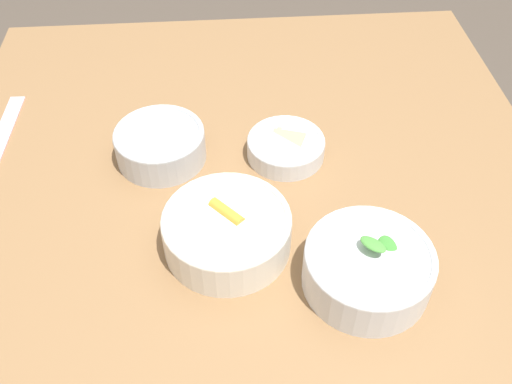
{
  "coord_description": "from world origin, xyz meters",
  "views": [
    {
      "loc": [
        -0.64,
        0.04,
        1.44
      ],
      "look_at": [
        -0.02,
        -0.0,
        0.8
      ],
      "focal_mm": 40.0,
      "sensor_mm": 36.0,
      "label": 1
    }
  ],
  "objects_px": {
    "bowl_carrots": "(227,231)",
    "bowl_beans_hotdog": "(161,145)",
    "bowl_cookies": "(286,146)",
    "bowl_greens": "(368,267)"
  },
  "relations": [
    {
      "from": "bowl_greens",
      "to": "bowl_cookies",
      "type": "bearing_deg",
      "value": 16.52
    },
    {
      "from": "bowl_cookies",
      "to": "bowl_beans_hotdog",
      "type": "bearing_deg",
      "value": 86.95
    },
    {
      "from": "bowl_carrots",
      "to": "bowl_greens",
      "type": "distance_m",
      "value": 0.21
    },
    {
      "from": "bowl_beans_hotdog",
      "to": "bowl_carrots",
      "type": "bearing_deg",
      "value": -152.74
    },
    {
      "from": "bowl_greens",
      "to": "bowl_beans_hotdog",
      "type": "distance_m",
      "value": 0.41
    },
    {
      "from": "bowl_carrots",
      "to": "bowl_cookies",
      "type": "xyz_separation_m",
      "value": [
        0.19,
        -0.11,
        -0.01
      ]
    },
    {
      "from": "bowl_greens",
      "to": "bowl_cookies",
      "type": "height_order",
      "value": "bowl_greens"
    },
    {
      "from": "bowl_carrots",
      "to": "bowl_beans_hotdog",
      "type": "xyz_separation_m",
      "value": [
        0.21,
        0.11,
        -0.01
      ]
    },
    {
      "from": "bowl_carrots",
      "to": "bowl_beans_hotdog",
      "type": "bearing_deg",
      "value": 27.26
    },
    {
      "from": "bowl_beans_hotdog",
      "to": "bowl_greens",
      "type": "bearing_deg",
      "value": -134.04
    }
  ]
}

